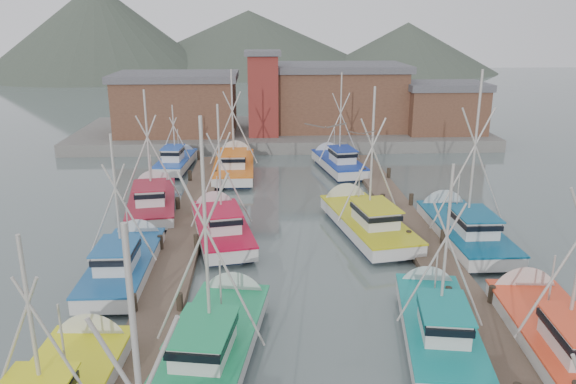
{
  "coord_description": "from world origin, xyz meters",
  "views": [
    {
      "loc": [
        -2.34,
        -24.35,
        12.68
      ],
      "look_at": [
        -0.71,
        8.31,
        2.6
      ],
      "focal_mm": 35.0,
      "sensor_mm": 36.0,
      "label": 1
    }
  ],
  "objects_px": {
    "lookout_tower": "(263,93)",
    "boat_8": "(220,226)",
    "boat_4": "(216,339)",
    "boat_12": "(234,165)"
  },
  "relations": [
    {
      "from": "lookout_tower",
      "to": "boat_8",
      "type": "xyz_separation_m",
      "value": [
        -2.85,
        -25.22,
        -4.87
      ]
    },
    {
      "from": "boat_4",
      "to": "boat_12",
      "type": "height_order",
      "value": "boat_4"
    },
    {
      "from": "boat_8",
      "to": "boat_12",
      "type": "xyz_separation_m",
      "value": [
        0.23,
        14.79,
        0.0
      ]
    },
    {
      "from": "boat_4",
      "to": "boat_8",
      "type": "xyz_separation_m",
      "value": [
        -0.64,
        12.72,
        -0.01
      ]
    },
    {
      "from": "lookout_tower",
      "to": "boat_8",
      "type": "height_order",
      "value": "lookout_tower"
    },
    {
      "from": "boat_4",
      "to": "boat_12",
      "type": "xyz_separation_m",
      "value": [
        -0.42,
        27.51,
        -0.0
      ]
    },
    {
      "from": "boat_12",
      "to": "lookout_tower",
      "type": "bearing_deg",
      "value": 75.38
    },
    {
      "from": "boat_4",
      "to": "boat_12",
      "type": "relative_size",
      "value": 1.01
    },
    {
      "from": "boat_4",
      "to": "boat_12",
      "type": "distance_m",
      "value": 27.52
    },
    {
      "from": "boat_4",
      "to": "boat_8",
      "type": "distance_m",
      "value": 12.74
    }
  ]
}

